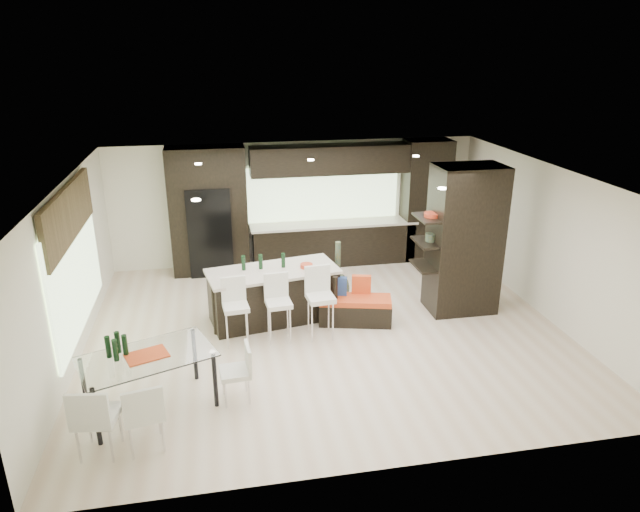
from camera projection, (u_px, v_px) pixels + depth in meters
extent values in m
plane|color=beige|center=(326.00, 330.00, 9.86)|extent=(8.00, 8.00, 0.00)
cube|color=white|center=(296.00, 203.00, 12.61)|extent=(8.00, 0.02, 2.70)
cube|color=white|center=(70.00, 274.00, 8.69)|extent=(0.02, 7.00, 2.70)
cube|color=white|center=(548.00, 242.00, 10.08)|extent=(0.02, 7.00, 2.70)
cube|color=white|center=(327.00, 176.00, 8.92)|extent=(8.00, 7.00, 0.02)
cube|color=#B2D199|center=(76.00, 269.00, 8.88)|extent=(0.04, 3.20, 1.90)
cube|color=#B2D199|center=(323.00, 193.00, 12.61)|extent=(3.40, 0.04, 1.20)
cube|color=brown|center=(69.00, 214.00, 8.57)|extent=(0.08, 3.00, 0.80)
cube|color=white|center=(324.00, 174.00, 9.15)|extent=(4.00, 3.00, 0.02)
cube|color=black|center=(321.00, 205.00, 12.39)|extent=(6.80, 0.68, 2.70)
cube|color=black|center=(210.00, 230.00, 12.07)|extent=(0.90, 0.68, 1.90)
cube|color=black|center=(464.00, 240.00, 10.21)|extent=(1.20, 0.80, 2.70)
cube|color=black|center=(274.00, 295.00, 10.11)|extent=(2.40, 1.35, 0.94)
cube|color=white|center=(236.00, 319.00, 9.27)|extent=(0.44, 0.44, 0.91)
cube|color=white|center=(279.00, 315.00, 9.39)|extent=(0.44, 0.44, 0.92)
cube|color=white|center=(320.00, 310.00, 9.48)|extent=(0.47, 0.47, 0.98)
cube|color=black|center=(355.00, 310.00, 10.05)|extent=(1.34, 0.78, 0.49)
cube|color=white|center=(150.00, 383.00, 7.60)|extent=(1.92, 1.49, 0.81)
cube|color=white|center=(144.00, 417.00, 6.86)|extent=(0.55, 0.55, 0.86)
cube|color=white|center=(98.00, 421.00, 6.76)|extent=(0.55, 0.55, 0.89)
cube|color=white|center=(235.00, 376.00, 7.81)|extent=(0.44, 0.44, 0.76)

